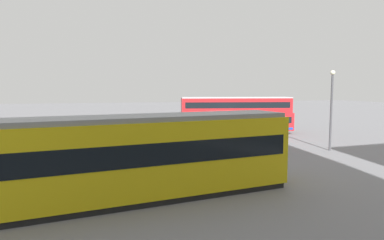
{
  "coord_description": "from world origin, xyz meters",
  "views": [
    {
      "loc": [
        11.49,
        30.41,
        4.69
      ],
      "look_at": [
        4.97,
        7.18,
        2.37
      ],
      "focal_mm": 30.89,
      "sensor_mm": 36.0,
      "label": 1
    }
  ],
  "objects_px": {
    "pedestrian_near_railing": "(195,136)",
    "info_sign": "(174,129)",
    "pedestrian_crossing": "(280,142)",
    "street_lamp": "(332,103)",
    "tram_yellow": "(124,157)",
    "double_decker_bus": "(236,115)"
  },
  "relations": [
    {
      "from": "tram_yellow",
      "to": "info_sign",
      "type": "relative_size",
      "value": 6.48
    },
    {
      "from": "tram_yellow",
      "to": "info_sign",
      "type": "distance_m",
      "value": 11.62
    },
    {
      "from": "double_decker_bus",
      "to": "info_sign",
      "type": "bearing_deg",
      "value": 41.6
    },
    {
      "from": "double_decker_bus",
      "to": "pedestrian_crossing",
      "type": "height_order",
      "value": "double_decker_bus"
    },
    {
      "from": "double_decker_bus",
      "to": "info_sign",
      "type": "distance_m",
      "value": 10.87
    },
    {
      "from": "pedestrian_near_railing",
      "to": "street_lamp",
      "type": "distance_m",
      "value": 10.57
    },
    {
      "from": "pedestrian_near_railing",
      "to": "info_sign",
      "type": "distance_m",
      "value": 1.96
    },
    {
      "from": "double_decker_bus",
      "to": "street_lamp",
      "type": "height_order",
      "value": "street_lamp"
    },
    {
      "from": "info_sign",
      "to": "street_lamp",
      "type": "relative_size",
      "value": 0.39
    },
    {
      "from": "double_decker_bus",
      "to": "tram_yellow",
      "type": "height_order",
      "value": "double_decker_bus"
    },
    {
      "from": "double_decker_bus",
      "to": "info_sign",
      "type": "relative_size",
      "value": 5.1
    },
    {
      "from": "tram_yellow",
      "to": "street_lamp",
      "type": "xyz_separation_m",
      "value": [
        -15.77,
        -7.24,
        1.73
      ]
    },
    {
      "from": "pedestrian_near_railing",
      "to": "pedestrian_crossing",
      "type": "distance_m",
      "value": 6.62
    },
    {
      "from": "tram_yellow",
      "to": "info_sign",
      "type": "height_order",
      "value": "tram_yellow"
    },
    {
      "from": "pedestrian_crossing",
      "to": "tram_yellow",
      "type": "bearing_deg",
      "value": 31.01
    },
    {
      "from": "double_decker_bus",
      "to": "street_lamp",
      "type": "distance_m",
      "value": 11.24
    },
    {
      "from": "double_decker_bus",
      "to": "pedestrian_crossing",
      "type": "bearing_deg",
      "value": 83.15
    },
    {
      "from": "pedestrian_crossing",
      "to": "street_lamp",
      "type": "xyz_separation_m",
      "value": [
        -4.47,
        -0.45,
        2.64
      ]
    },
    {
      "from": "tram_yellow",
      "to": "pedestrian_near_railing",
      "type": "height_order",
      "value": "tram_yellow"
    },
    {
      "from": "tram_yellow",
      "to": "pedestrian_near_railing",
      "type": "relative_size",
      "value": 9.26
    },
    {
      "from": "pedestrian_near_railing",
      "to": "info_sign",
      "type": "bearing_deg",
      "value": 13.31
    },
    {
      "from": "street_lamp",
      "to": "tram_yellow",
      "type": "bearing_deg",
      "value": 24.67
    }
  ]
}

